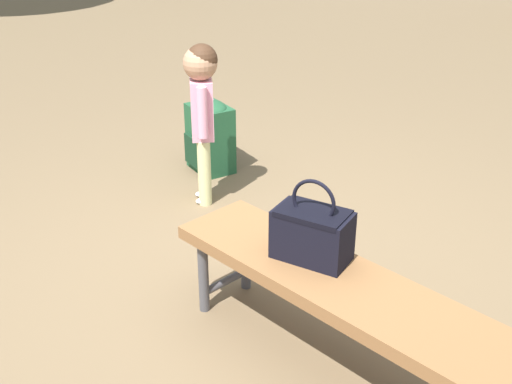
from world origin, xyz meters
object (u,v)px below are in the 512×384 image
(handbag, at_px, (312,232))
(backpack_large, at_px, (210,134))
(park_bench, at_px, (338,290))
(child_standing, at_px, (202,99))

(handbag, height_order, backpack_large, handbag)
(handbag, bearing_deg, park_bench, -179.24)
(park_bench, relative_size, child_standing, 1.59)
(handbag, relative_size, backpack_large, 0.66)
(handbag, distance_m, child_standing, 1.56)
(backpack_large, bearing_deg, park_bench, 166.13)
(park_bench, distance_m, child_standing, 1.77)
(park_bench, relative_size, backpack_large, 2.97)
(child_standing, bearing_deg, backpack_large, -31.74)
(park_bench, distance_m, handbag, 0.26)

